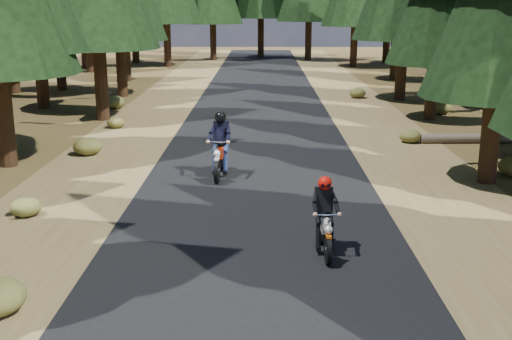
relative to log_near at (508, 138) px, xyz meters
The scene contains 8 objects.
ground 12.75m from the log_near, 131.66° to the right, with size 120.00×120.00×0.00m, color #433418.
road 9.60m from the log_near, 151.91° to the right, with size 6.00×100.00×0.01m, color black.
shoulder_l 13.83m from the log_near, 160.92° to the right, with size 3.20×100.00×0.01m, color brown.
shoulder_r 5.96m from the log_near, 130.58° to the right, with size 3.20×100.00×0.01m, color brown.
log_near is the anchor object (origin of this frame).
understory_shrubs 7.68m from the log_near, behind, with size 15.29×30.14×0.62m.
rider_lead 12.35m from the log_near, 125.48° to the right, with size 0.54×1.65×1.46m.
rider_follow 10.53m from the log_near, 154.30° to the right, with size 0.72×2.02×1.77m.
Camera 1 is at (0.13, -11.88, 4.56)m, focal length 45.00 mm.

